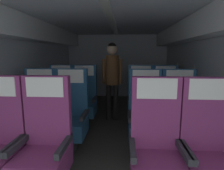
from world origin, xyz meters
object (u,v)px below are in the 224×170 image
object	(u,v)px
seat_b_right_window	(145,118)
seat_c_right_aisle	(165,102)
seat_a_right_aisle	(209,153)
seat_c_left_window	(61,100)
seat_b_left_window	(39,115)
seat_b_right_aisle	(179,118)
seat_c_left_aisle	(84,101)
seat_a_left_aisle	(44,147)
seat_c_right_window	(140,102)
seat_a_right_window	(156,151)
seat_b_left_aisle	(71,117)
flight_attendant	(112,73)

from	to	relation	value
seat_b_right_window	seat_c_right_aisle	bearing A→B (deg)	62.33
seat_a_right_aisle	seat_c_left_window	size ratio (longest dim) A/B	1.00
seat_b_left_window	seat_b_right_aisle	world-z (taller)	same
seat_b_right_window	seat_c_left_aisle	size ratio (longest dim) A/B	1.00
seat_a_right_aisle	seat_c_left_window	world-z (taller)	same
seat_a_left_aisle	seat_c_left_window	xyz separation A→B (m)	(-0.48, 1.87, 0.00)
seat_c_left_aisle	seat_a_right_aisle	bearing A→B (deg)	-49.51
seat_b_left_window	seat_c_right_aisle	bearing A→B (deg)	24.04
seat_c_left_window	seat_c_left_aisle	xyz separation A→B (m)	(0.48, -0.00, 0.00)
seat_c_left_aisle	seat_c_right_window	bearing A→B (deg)	-0.44
seat_c_left_window	seat_c_left_aisle	distance (m)	0.48
seat_a_right_window	seat_b_right_aisle	distance (m)	1.06
seat_b_left_window	seat_b_right_aisle	bearing A→B (deg)	0.12
seat_b_right_window	seat_c_right_window	bearing A→B (deg)	89.24
seat_a_left_aisle	seat_b_left_window	size ratio (longest dim) A/B	1.00
seat_b_left_window	seat_c_right_aisle	xyz separation A→B (m)	(2.08, 0.93, 0.00)
seat_a_right_window	seat_b_left_window	world-z (taller)	same
seat_b_left_window	seat_a_right_aisle	bearing A→B (deg)	-24.33
seat_b_left_aisle	seat_c_right_window	world-z (taller)	same
seat_a_left_aisle	seat_b_left_aisle	bearing A→B (deg)	89.91
seat_b_right_window	seat_c_left_window	distance (m)	1.84
seat_b_right_aisle	seat_a_right_aisle	bearing A→B (deg)	-89.81
seat_b_right_aisle	seat_c_right_window	world-z (taller)	same
seat_b_right_window	seat_c_right_aisle	xyz separation A→B (m)	(0.49, 0.93, 0.00)
seat_b_right_window	flight_attendant	world-z (taller)	flight_attendant
seat_a_right_window	seat_b_right_aisle	size ratio (longest dim) A/B	1.00
flight_attendant	seat_b_right_window	bearing A→B (deg)	122.78
seat_a_right_window	seat_b_right_window	world-z (taller)	same
seat_c_left_aisle	seat_b_right_aisle	bearing A→B (deg)	-30.15
seat_a_left_aisle	seat_c_left_aisle	distance (m)	1.87
seat_c_left_window	seat_c_left_aisle	bearing A→B (deg)	-0.33
seat_c_left_aisle	flight_attendant	distance (m)	0.83
seat_b_right_aisle	seat_a_left_aisle	bearing A→B (deg)	-149.60
seat_a_left_aisle	seat_c_right_window	bearing A→B (deg)	58.87
seat_a_right_window	flight_attendant	xyz separation A→B (m)	(-0.57, 2.22, 0.53)
seat_b_left_window	seat_b_right_aisle	size ratio (longest dim) A/B	1.00
seat_b_left_aisle	seat_c_left_window	bearing A→B (deg)	116.71
seat_a_right_aisle	seat_c_right_window	bearing A→B (deg)	104.40
seat_b_left_aisle	seat_b_left_window	bearing A→B (deg)	178.22
seat_a_left_aisle	seat_a_right_aisle	bearing A→B (deg)	-0.37
seat_a_right_window	flight_attendant	world-z (taller)	flight_attendant
seat_c_right_aisle	flight_attendant	xyz separation A→B (m)	(-1.06, 0.35, 0.53)
seat_c_left_aisle	seat_a_right_window	bearing A→B (deg)	-59.34
seat_a_right_aisle	seat_b_left_aisle	distance (m)	1.85
seat_a_right_window	flight_attendant	size ratio (longest dim) A/B	0.73
seat_b_left_window	seat_b_left_aisle	xyz separation A→B (m)	(0.49, -0.02, 0.00)
seat_b_right_window	seat_c_right_window	distance (m)	0.93
seat_a_right_aisle	seat_c_left_aisle	distance (m)	2.47
seat_a_right_window	seat_c_right_window	distance (m)	1.87
seat_b_left_aisle	seat_c_right_aisle	xyz separation A→B (m)	(1.60, 0.94, 0.00)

